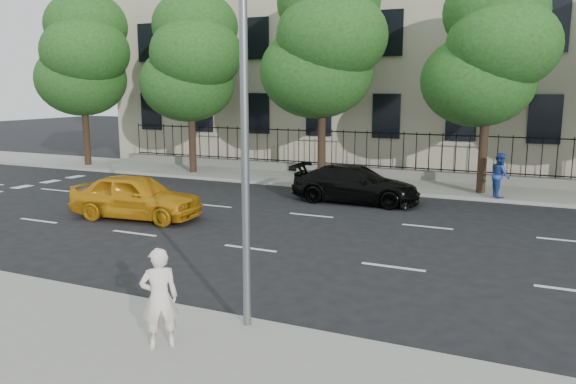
% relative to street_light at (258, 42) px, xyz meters
% --- Properties ---
extents(ground, '(120.00, 120.00, 0.00)m').
position_rel_street_light_xyz_m(ground, '(-2.50, 1.77, -5.15)').
color(ground, black).
rests_on(ground, ground).
extents(near_sidewalk, '(60.00, 4.00, 0.15)m').
position_rel_street_light_xyz_m(near_sidewalk, '(-2.50, -2.23, -5.07)').
color(near_sidewalk, gray).
rests_on(near_sidewalk, ground).
extents(far_sidewalk, '(60.00, 4.00, 0.15)m').
position_rel_street_light_xyz_m(far_sidewalk, '(-2.50, 15.77, -5.07)').
color(far_sidewalk, gray).
rests_on(far_sidewalk, ground).
extents(lane_markings, '(49.60, 4.62, 0.01)m').
position_rel_street_light_xyz_m(lane_markings, '(-2.50, 6.52, -5.14)').
color(lane_markings, silver).
rests_on(lane_markings, ground).
extents(masonry_building, '(34.60, 12.11, 18.50)m').
position_rel_street_light_xyz_m(masonry_building, '(-2.50, 24.72, 3.87)').
color(masonry_building, beige).
rests_on(masonry_building, ground).
extents(iron_fence, '(30.00, 0.50, 2.20)m').
position_rel_street_light_xyz_m(iron_fence, '(-2.50, 17.47, -4.50)').
color(iron_fence, slate).
rests_on(iron_fence, far_sidewalk).
extents(street_light, '(0.25, 3.32, 8.05)m').
position_rel_street_light_xyz_m(street_light, '(0.00, 0.00, 0.00)').
color(street_light, slate).
rests_on(street_light, near_sidewalk).
extents(tree_a, '(5.71, 5.31, 9.39)m').
position_rel_street_light_xyz_m(tree_a, '(-18.46, 15.13, 0.98)').
color(tree_a, '#382619').
rests_on(tree_a, far_sidewalk).
extents(tree_b, '(5.53, 5.12, 8.97)m').
position_rel_street_light_xyz_m(tree_b, '(-11.46, 15.13, 0.69)').
color(tree_b, '#382619').
rests_on(tree_b, far_sidewalk).
extents(tree_c, '(5.89, 5.50, 9.80)m').
position_rel_street_light_xyz_m(tree_c, '(-4.46, 15.13, 1.26)').
color(tree_c, '#382619').
rests_on(tree_c, far_sidewalk).
extents(tree_d, '(5.34, 4.94, 8.84)m').
position_rel_street_light_xyz_m(tree_d, '(2.54, 15.13, 0.69)').
color(tree_d, '#382619').
rests_on(tree_d, far_sidewalk).
extents(yellow_taxi, '(4.65, 2.27, 1.53)m').
position_rel_street_light_xyz_m(yellow_taxi, '(-7.73, 5.90, -4.38)').
color(yellow_taxi, orange).
rests_on(yellow_taxi, ground).
extents(black_sedan, '(4.97, 2.08, 1.43)m').
position_rel_street_light_xyz_m(black_sedan, '(-1.80, 11.61, -4.43)').
color(black_sedan, black).
rests_on(black_sedan, ground).
extents(woman_near, '(0.73, 0.72, 1.69)m').
position_rel_street_light_xyz_m(woman_near, '(-0.87, -1.90, -4.15)').
color(woman_near, white).
rests_on(woman_near, near_sidewalk).
extents(pedestrian_far, '(0.91, 1.02, 1.75)m').
position_rel_street_light_xyz_m(pedestrian_far, '(3.26, 14.17, -4.12)').
color(pedestrian_far, '#234190').
rests_on(pedestrian_far, far_sidewalk).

